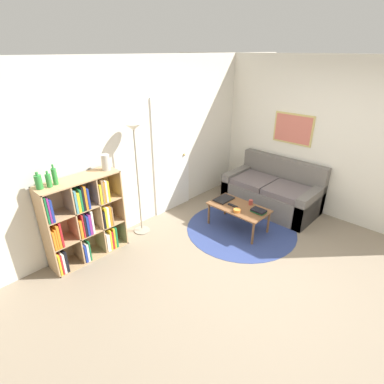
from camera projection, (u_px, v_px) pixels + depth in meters
name	position (u px, v px, depth m)	size (l,w,h in m)	color
ground_plane	(270.00, 278.00, 3.85)	(14.00, 14.00, 0.00)	gray
wall_back	(150.00, 144.00, 4.75)	(7.27, 0.11, 2.60)	silver
wall_right	(284.00, 132.00, 5.41)	(0.08, 5.30, 2.60)	silver
rug	(241.00, 229.00, 4.88)	(1.76, 1.76, 0.01)	navy
bookshelf	(83.00, 220.00, 4.02)	(1.06, 0.34, 1.18)	tan
floor_lamp	(135.00, 146.00, 4.23)	(0.26, 0.26, 1.74)	gray
couch	(273.00, 192.00, 5.48)	(0.88, 1.62, 0.87)	#66605B
coffee_table	(239.00, 209.00, 4.77)	(0.52, 0.94, 0.40)	brown
laptop	(224.00, 199.00, 4.97)	(0.33, 0.22, 0.02)	black
bowl	(237.00, 211.00, 4.59)	(0.11, 0.11, 0.05)	orange
book_stack_on_table	(259.00, 211.00, 4.57)	(0.15, 0.22, 0.05)	#196B38
cup	(251.00, 202.00, 4.80)	(0.07, 0.07, 0.08)	#A33D33
remote	(233.00, 206.00, 4.76)	(0.05, 0.18, 0.02)	black
bottle_left	(39.00, 182.00, 3.46)	(0.08, 0.08, 0.21)	#2D8438
bottle_middle	(49.00, 180.00, 3.51)	(0.06, 0.06, 0.20)	#2D8438
bottle_right	(55.00, 176.00, 3.57)	(0.06, 0.06, 0.26)	#2D8438
vase_on_shelf	(106.00, 162.00, 4.01)	(0.11, 0.11, 0.22)	#B7B2A8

